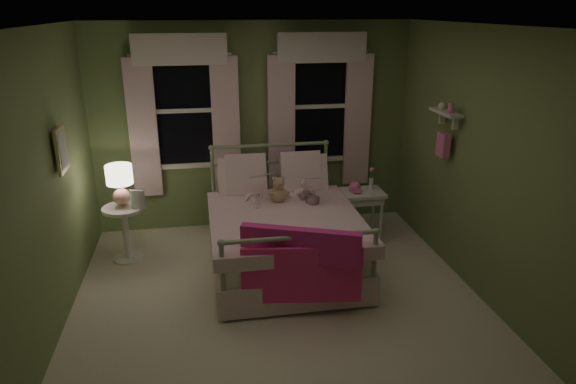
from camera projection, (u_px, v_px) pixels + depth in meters
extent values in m
plane|color=white|center=(280.00, 305.00, 5.02)|extent=(4.20, 4.20, 0.00)
plane|color=white|center=(279.00, 26.00, 4.13)|extent=(4.20, 4.20, 0.00)
plane|color=#718952|center=(253.00, 128.00, 6.52)|extent=(4.00, 0.00, 4.00)
plane|color=#718952|center=(344.00, 306.00, 2.63)|extent=(4.00, 0.00, 4.00)
plane|color=#718952|center=(41.00, 192.00, 4.25)|extent=(0.00, 4.20, 4.20)
plane|color=#718952|center=(486.00, 168.00, 4.90)|extent=(0.00, 4.20, 4.20)
cube|color=white|center=(283.00, 232.00, 5.63)|extent=(1.44, 1.94, 0.26)
cube|color=white|center=(283.00, 252.00, 5.71)|extent=(1.54, 2.02, 0.30)
cube|color=white|center=(285.00, 222.00, 5.43)|extent=(1.58, 1.75, 0.14)
cylinder|color=#9EB793|center=(220.00, 247.00, 5.56)|extent=(0.04, 1.90, 0.04)
cylinder|color=#9EB793|center=(343.00, 237.00, 5.78)|extent=(0.04, 1.90, 0.04)
cylinder|color=#9EB793|center=(214.00, 193.00, 6.36)|extent=(0.04, 0.04, 1.15)
cylinder|color=#9EB793|center=(325.00, 186.00, 6.59)|extent=(0.04, 0.04, 1.15)
sphere|color=#9EB793|center=(211.00, 148.00, 6.16)|extent=(0.07, 0.07, 0.07)
sphere|color=#9EB793|center=(326.00, 143.00, 6.39)|extent=(0.07, 0.07, 0.07)
cylinder|color=#9EB793|center=(270.00, 145.00, 6.28)|extent=(1.42, 0.04, 0.04)
cylinder|color=#9EB793|center=(270.00, 162.00, 6.35)|extent=(1.38, 0.03, 0.03)
cylinder|color=#9EB793|center=(223.00, 283.00, 4.62)|extent=(0.04, 0.04, 0.80)
cylinder|color=#9EB793|center=(374.00, 270.00, 4.85)|extent=(0.04, 0.04, 0.80)
sphere|color=#9EB793|center=(221.00, 243.00, 4.48)|extent=(0.07, 0.07, 0.07)
sphere|color=#9EB793|center=(376.00, 232.00, 4.72)|extent=(0.07, 0.07, 0.07)
cylinder|color=#9EB793|center=(301.00, 237.00, 4.60)|extent=(1.42, 0.04, 0.04)
cube|color=white|center=(242.00, 181.00, 6.09)|extent=(0.55, 0.32, 0.57)
cube|color=white|center=(304.00, 177.00, 6.21)|extent=(0.55, 0.32, 0.57)
cube|color=white|center=(246.00, 174.00, 6.07)|extent=(0.48, 0.30, 0.51)
cube|color=white|center=(300.00, 171.00, 6.17)|extent=(0.48, 0.30, 0.51)
cube|color=#D12886|center=(300.00, 245.00, 4.63)|extent=(1.06, 0.50, 0.32)
cube|color=#FA3188|center=(302.00, 275.00, 4.66)|extent=(1.09, 0.19, 0.55)
imported|color=#F7D1DD|center=(252.00, 177.00, 5.83)|extent=(0.26, 0.18, 0.70)
imported|color=#F7D1DD|center=(300.00, 173.00, 5.91)|extent=(0.41, 0.35, 0.74)
imported|color=beige|center=(254.00, 181.00, 5.58)|extent=(0.23, 0.18, 0.26)
imported|color=beige|center=(305.00, 182.00, 5.69)|extent=(0.21, 0.14, 0.26)
sphere|color=tan|center=(278.00, 194.00, 5.79)|extent=(0.19, 0.19, 0.19)
sphere|color=tan|center=(279.00, 183.00, 5.73)|extent=(0.13, 0.13, 0.13)
sphere|color=tan|center=(275.00, 179.00, 5.70)|extent=(0.05, 0.05, 0.05)
sphere|color=tan|center=(283.00, 178.00, 5.72)|extent=(0.05, 0.05, 0.05)
sphere|color=tan|center=(272.00, 194.00, 5.75)|extent=(0.07, 0.07, 0.07)
sphere|color=tan|center=(286.00, 193.00, 5.77)|extent=(0.07, 0.07, 0.07)
sphere|color=#8C6B51|center=(279.00, 185.00, 5.68)|extent=(0.05, 0.05, 0.05)
cylinder|color=white|center=(123.00, 209.00, 5.71)|extent=(0.46, 0.46, 0.04)
cylinder|color=white|center=(126.00, 234.00, 5.81)|extent=(0.08, 0.08, 0.60)
cylinder|color=white|center=(129.00, 258.00, 5.92)|extent=(0.34, 0.34, 0.03)
sphere|color=tan|center=(122.00, 197.00, 5.66)|extent=(0.19, 0.19, 0.19)
cylinder|color=pink|center=(121.00, 187.00, 5.62)|extent=(0.03, 0.03, 0.11)
cylinder|color=#FFEAC6|center=(119.00, 174.00, 5.57)|extent=(0.29, 0.29, 0.21)
imported|color=beige|center=(131.00, 208.00, 5.64)|extent=(0.22, 0.26, 0.02)
cube|color=white|center=(363.00, 193.00, 6.20)|extent=(0.50, 0.40, 0.04)
cube|color=white|center=(362.00, 198.00, 6.22)|extent=(0.44, 0.34, 0.08)
cylinder|color=white|center=(349.00, 223.00, 6.13)|extent=(0.04, 0.04, 0.60)
cylinder|color=white|center=(381.00, 221.00, 6.20)|extent=(0.04, 0.04, 0.60)
cylinder|color=white|center=(342.00, 214.00, 6.41)|extent=(0.04, 0.04, 0.60)
cylinder|color=white|center=(373.00, 212.00, 6.48)|extent=(0.04, 0.04, 0.60)
sphere|color=pink|center=(355.00, 187.00, 6.15)|extent=(0.14, 0.14, 0.14)
cube|color=pink|center=(357.00, 191.00, 6.08)|extent=(0.11, 0.06, 0.04)
cylinder|color=white|center=(371.00, 184.00, 6.23)|extent=(0.05, 0.05, 0.14)
cylinder|color=#4C7F3F|center=(372.00, 175.00, 6.19)|extent=(0.01, 0.01, 0.12)
sphere|color=pink|center=(372.00, 170.00, 6.17)|extent=(0.06, 0.06, 0.06)
cube|color=black|center=(184.00, 110.00, 6.28)|extent=(0.76, 0.02, 1.35)
cube|color=white|center=(180.00, 52.00, 6.02)|extent=(0.84, 0.05, 0.06)
cube|color=white|center=(188.00, 166.00, 6.50)|extent=(0.84, 0.05, 0.06)
cube|color=white|center=(150.00, 112.00, 6.20)|extent=(0.06, 0.05, 1.40)
cube|color=white|center=(217.00, 110.00, 6.33)|extent=(0.06, 0.05, 1.40)
cube|color=white|center=(184.00, 111.00, 6.26)|extent=(0.76, 0.04, 0.05)
cube|color=silver|center=(143.00, 129.00, 6.21)|extent=(0.34, 0.06, 1.70)
cube|color=white|center=(226.00, 126.00, 6.37)|extent=(0.34, 0.06, 1.70)
cube|color=white|center=(180.00, 49.00, 5.95)|extent=(1.10, 0.08, 0.36)
cylinder|color=white|center=(180.00, 54.00, 6.01)|extent=(1.20, 0.03, 0.03)
cube|color=black|center=(319.00, 106.00, 6.56)|extent=(0.76, 0.02, 1.35)
cube|color=white|center=(321.00, 50.00, 6.30)|extent=(0.84, 0.05, 0.06)
cube|color=white|center=(318.00, 159.00, 6.78)|extent=(0.84, 0.05, 0.06)
cube|color=white|center=(289.00, 107.00, 6.48)|extent=(0.06, 0.05, 1.40)
cube|color=white|center=(350.00, 105.00, 6.61)|extent=(0.06, 0.05, 1.40)
cube|color=white|center=(319.00, 106.00, 6.54)|extent=(0.76, 0.04, 0.05)
cube|color=white|center=(281.00, 124.00, 6.49)|extent=(0.34, 0.06, 1.70)
cube|color=white|center=(357.00, 121.00, 6.65)|extent=(0.34, 0.06, 1.70)
cube|color=white|center=(322.00, 47.00, 6.23)|extent=(1.10, 0.08, 0.36)
cylinder|color=white|center=(321.00, 52.00, 6.29)|extent=(1.20, 0.03, 0.03)
cube|color=white|center=(446.00, 112.00, 5.39)|extent=(0.15, 0.50, 0.03)
cube|color=white|center=(455.00, 123.00, 5.29)|extent=(0.06, 0.03, 0.14)
cube|color=white|center=(442.00, 117.00, 5.57)|extent=(0.06, 0.03, 0.14)
cylinder|color=pink|center=(451.00, 108.00, 5.28)|extent=(0.06, 0.06, 0.10)
sphere|color=white|center=(442.00, 106.00, 5.47)|extent=(0.08, 0.08, 0.08)
cube|color=pink|center=(443.00, 145.00, 5.52)|extent=(0.08, 0.18, 0.26)
cube|color=beige|center=(61.00, 150.00, 4.74)|extent=(0.03, 0.32, 0.42)
cube|color=silver|center=(63.00, 150.00, 4.75)|extent=(0.01, 0.25, 0.34)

